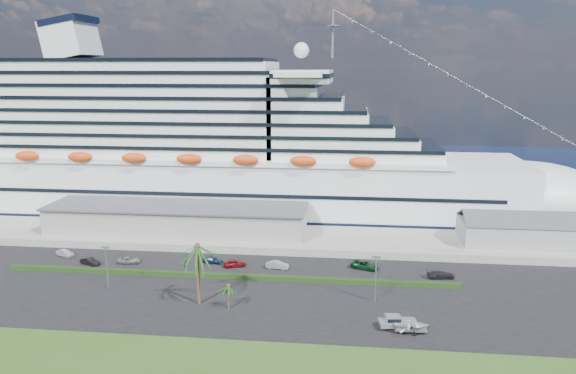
# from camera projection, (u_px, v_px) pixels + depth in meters

# --- Properties ---
(ground) EXTENTS (420.00, 420.00, 0.00)m
(ground) POSITION_uv_depth(u_px,v_px,m) (253.00, 317.00, 91.26)
(ground) COLOR #344D19
(ground) RESTS_ON ground
(asphalt_lot) EXTENTS (140.00, 38.00, 0.12)m
(asphalt_lot) POSITION_uv_depth(u_px,v_px,m) (263.00, 290.00, 101.93)
(asphalt_lot) COLOR black
(asphalt_lot) RESTS_ON ground
(wharf) EXTENTS (240.00, 20.00, 1.80)m
(wharf) POSITION_uv_depth(u_px,v_px,m) (283.00, 238.00, 129.92)
(wharf) COLOR gray
(wharf) RESTS_ON ground
(water) EXTENTS (420.00, 160.00, 0.02)m
(water) POSITION_uv_depth(u_px,v_px,m) (311.00, 171.00, 217.53)
(water) COLOR #0B1632
(water) RESTS_ON ground
(cruise_ship) EXTENTS (191.00, 38.00, 54.00)m
(cruise_ship) POSITION_uv_depth(u_px,v_px,m) (215.00, 154.00, 152.27)
(cruise_ship) COLOR silver
(cruise_ship) RESTS_ON ground
(terminal_building) EXTENTS (61.00, 15.00, 6.30)m
(terminal_building) POSITION_uv_depth(u_px,v_px,m) (177.00, 218.00, 131.80)
(terminal_building) COLOR gray
(terminal_building) RESTS_ON wharf
(port_shed) EXTENTS (24.00, 12.31, 7.37)m
(port_shed) POSITION_uv_depth(u_px,v_px,m) (517.00, 231.00, 123.48)
(port_shed) COLOR gray
(port_shed) RESTS_ON wharf
(hedge) EXTENTS (88.00, 1.10, 0.90)m
(hedge) POSITION_uv_depth(u_px,v_px,m) (226.00, 276.00, 107.56)
(hedge) COLOR black
(hedge) RESTS_ON asphalt_lot
(lamp_post_left) EXTENTS (1.60, 0.35, 8.27)m
(lamp_post_left) POSITION_uv_depth(u_px,v_px,m) (107.00, 263.00, 100.98)
(lamp_post_left) COLOR gray
(lamp_post_left) RESTS_ON asphalt_lot
(lamp_post_right) EXTENTS (1.60, 0.35, 8.27)m
(lamp_post_right) POSITION_uv_depth(u_px,v_px,m) (376.00, 273.00, 95.71)
(lamp_post_right) COLOR gray
(lamp_post_right) RESTS_ON asphalt_lot
(palm_tall) EXTENTS (8.82, 8.82, 11.13)m
(palm_tall) POSITION_uv_depth(u_px,v_px,m) (197.00, 253.00, 94.30)
(palm_tall) COLOR #47301E
(palm_tall) RESTS_ON ground
(palm_short) EXTENTS (3.53, 3.53, 4.56)m
(palm_short) POSITION_uv_depth(u_px,v_px,m) (228.00, 289.00, 93.41)
(palm_short) COLOR #47301E
(palm_short) RESTS_ON ground
(parked_car_0) EXTENTS (4.78, 3.34, 1.51)m
(parked_car_0) POSITION_uv_depth(u_px,v_px,m) (65.00, 253.00, 120.04)
(parked_car_0) COLOR silver
(parked_car_0) RESTS_ON asphalt_lot
(parked_car_1) EXTENTS (4.65, 3.15, 1.45)m
(parked_car_1) POSITION_uv_depth(u_px,v_px,m) (90.00, 261.00, 114.88)
(parked_car_1) COLOR black
(parked_car_1) RESTS_ON asphalt_lot
(parked_car_2) EXTENTS (4.82, 2.76, 1.27)m
(parked_car_2) POSITION_uv_depth(u_px,v_px,m) (129.00, 260.00, 115.78)
(parked_car_2) COLOR gray
(parked_car_2) RESTS_ON asphalt_lot
(parked_car_3) EXTENTS (4.49, 2.28, 1.25)m
(parked_car_3) POSITION_uv_depth(u_px,v_px,m) (213.00, 260.00, 115.83)
(parked_car_3) COLOR #122142
(parked_car_3) RESTS_ON asphalt_lot
(parked_car_4) EXTENTS (4.83, 3.29, 1.53)m
(parked_car_4) POSITION_uv_depth(u_px,v_px,m) (235.00, 263.00, 113.60)
(parked_car_4) COLOR maroon
(parked_car_4) RESTS_ON asphalt_lot
(parked_car_5) EXTENTS (4.77, 2.17, 1.52)m
(parked_car_5) POSITION_uv_depth(u_px,v_px,m) (277.00, 265.00, 112.64)
(parked_car_5) COLOR #939499
(parked_car_5) RESTS_ON asphalt_lot
(parked_car_6) EXTENTS (6.22, 4.53, 1.57)m
(parked_car_6) POSITION_uv_depth(u_px,v_px,m) (365.00, 265.00, 112.50)
(parked_car_6) COLOR #0E3B1D
(parked_car_6) RESTS_ON asphalt_lot
(parked_car_7) EXTENTS (5.43, 2.73, 1.51)m
(parked_car_7) POSITION_uv_depth(u_px,v_px,m) (441.00, 274.00, 107.59)
(parked_car_7) COLOR black
(parked_car_7) RESTS_ON asphalt_lot
(pickup_truck) EXTENTS (6.03, 2.92, 2.04)m
(pickup_truck) POSITION_uv_depth(u_px,v_px,m) (397.00, 322.00, 86.84)
(pickup_truck) COLOR black
(pickup_truck) RESTS_ON asphalt_lot
(boat_trailer) EXTENTS (6.22, 4.05, 1.78)m
(boat_trailer) POSITION_uv_depth(u_px,v_px,m) (411.00, 326.00, 85.36)
(boat_trailer) COLOR gray
(boat_trailer) RESTS_ON asphalt_lot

